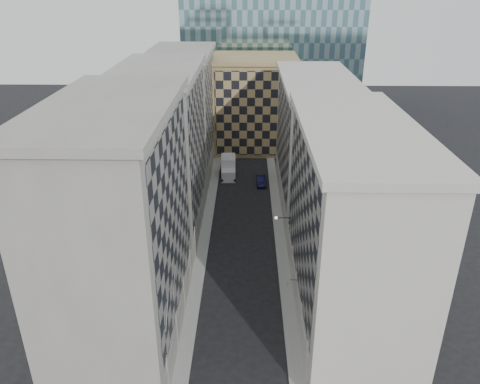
# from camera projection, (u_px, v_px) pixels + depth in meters

# --- Properties ---
(sidewalk_west) EXTENTS (1.50, 100.00, 0.15)m
(sidewalk_west) POSITION_uv_depth(u_px,v_px,m) (205.00, 236.00, 65.30)
(sidewalk_west) COLOR gray
(sidewalk_west) RESTS_ON ground
(sidewalk_east) EXTENTS (1.50, 100.00, 0.15)m
(sidewalk_east) POSITION_uv_depth(u_px,v_px,m) (280.00, 236.00, 65.14)
(sidewalk_east) COLOR gray
(sidewalk_east) RESTS_ON ground
(bldg_left_a) EXTENTS (10.80, 22.80, 23.70)m
(bldg_left_a) POSITION_uv_depth(u_px,v_px,m) (123.00, 229.00, 43.21)
(bldg_left_a) COLOR gray
(bldg_left_a) RESTS_ON ground
(bldg_left_b) EXTENTS (10.80, 22.80, 22.70)m
(bldg_left_b) POSITION_uv_depth(u_px,v_px,m) (163.00, 152.00, 63.39)
(bldg_left_b) COLOR gray
(bldg_left_b) RESTS_ON ground
(bldg_left_c) EXTENTS (10.80, 22.80, 21.70)m
(bldg_left_c) POSITION_uv_depth(u_px,v_px,m) (183.00, 113.00, 83.57)
(bldg_left_c) COLOR gray
(bldg_left_c) RESTS_ON ground
(bldg_right_a) EXTENTS (10.80, 26.80, 20.70)m
(bldg_right_a) POSITION_uv_depth(u_px,v_px,m) (348.00, 224.00, 47.14)
(bldg_right_a) COLOR beige
(bldg_right_a) RESTS_ON ground
(bldg_right_b) EXTENTS (10.80, 28.80, 19.70)m
(bldg_right_b) POSITION_uv_depth(u_px,v_px,m) (314.00, 142.00, 71.85)
(bldg_right_b) COLOR beige
(bldg_right_b) RESTS_ON ground
(tan_block) EXTENTS (16.80, 14.80, 18.80)m
(tan_block) POSITION_uv_depth(u_px,v_px,m) (254.00, 103.00, 95.66)
(tan_block) COLOR #A48257
(tan_block) RESTS_ON ground
(church_tower) EXTENTS (7.20, 7.20, 51.50)m
(church_tower) POSITION_uv_depth(u_px,v_px,m) (246.00, 7.00, 101.14)
(church_tower) COLOR #322D27
(church_tower) RESTS_ON ground
(flagpoles_left) EXTENTS (0.10, 6.33, 2.33)m
(flagpoles_left) POSITION_uv_depth(u_px,v_px,m) (171.00, 296.00, 40.20)
(flagpoles_left) COLOR gray
(flagpoles_left) RESTS_ON ground
(bracket_lamp) EXTENTS (1.98, 0.36, 0.36)m
(bracket_lamp) POSITION_uv_depth(u_px,v_px,m) (278.00, 218.00, 57.14)
(bracket_lamp) COLOR black
(bracket_lamp) RESTS_ON ground
(box_truck) EXTENTS (2.80, 6.33, 3.42)m
(box_truck) POSITION_uv_depth(u_px,v_px,m) (228.00, 168.00, 84.59)
(box_truck) COLOR silver
(box_truck) RESTS_ON ground
(dark_car) EXTENTS (1.64, 4.35, 1.42)m
(dark_car) POSITION_uv_depth(u_px,v_px,m) (261.00, 181.00, 81.30)
(dark_car) COLOR #0E0F36
(dark_car) RESTS_ON ground
(shop_sign) EXTENTS (1.14, 0.70, 0.77)m
(shop_sign) POSITION_uv_depth(u_px,v_px,m) (288.00, 283.00, 49.00)
(shop_sign) COLOR black
(shop_sign) RESTS_ON ground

